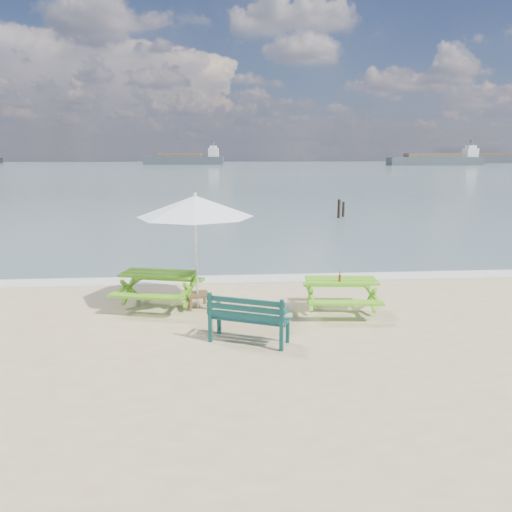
{
  "coord_description": "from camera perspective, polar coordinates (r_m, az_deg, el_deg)",
  "views": [
    {
      "loc": [
        -0.49,
        -9.12,
        3.56
      ],
      "look_at": [
        0.48,
        3.0,
        1.0
      ],
      "focal_mm": 35.0,
      "sensor_mm": 36.0,
      "label": 1
    }
  ],
  "objects": [
    {
      "name": "park_bench",
      "position": [
        9.54,
        -0.8,
        -8.2
      ],
      "size": [
        1.58,
        1.05,
        0.93
      ],
      "color": "#0E3D39",
      "rests_on": "ground"
    },
    {
      "name": "beer_bottle",
      "position": [
        11.11,
        9.54,
        -2.53
      ],
      "size": [
        0.06,
        0.06,
        0.23
      ],
      "color": "#8A5214",
      "rests_on": "picnic_table_right"
    },
    {
      "name": "picnic_table_right",
      "position": [
        11.43,
        9.65,
        -4.54
      ],
      "size": [
        1.73,
        1.89,
        0.75
      ],
      "color": "#64B91C",
      "rests_on": "ground"
    },
    {
      "name": "sea",
      "position": [
        94.19,
        -4.34,
        9.7
      ],
      "size": [
        300.0,
        300.0,
        0.0
      ],
      "primitive_type": "plane",
      "color": "slate",
      "rests_on": "ground"
    },
    {
      "name": "swimmer",
      "position": [
        28.22,
        -3.78,
        3.86
      ],
      "size": [
        0.73,
        0.59,
        1.75
      ],
      "color": "tan",
      "rests_on": "ground"
    },
    {
      "name": "foam_strip",
      "position": [
        14.18,
        -2.44,
        -2.63
      ],
      "size": [
        22.0,
        0.9,
        0.01
      ],
      "primitive_type": "cube",
      "color": "silver",
      "rests_on": "ground"
    },
    {
      "name": "side_table",
      "position": [
        11.68,
        -6.68,
        -5.02
      ],
      "size": [
        0.64,
        0.64,
        0.34
      ],
      "color": "brown",
      "rests_on": "ground"
    },
    {
      "name": "mooring_pilings",
      "position": [
        27.74,
        9.65,
        5.12
      ],
      "size": [
        0.56,
        0.76,
        1.22
      ],
      "color": "black",
      "rests_on": "ground"
    },
    {
      "name": "picnic_table_left",
      "position": [
        11.87,
        -11.0,
        -3.83
      ],
      "size": [
        2.11,
        2.24,
        0.81
      ],
      "color": "#58A118",
      "rests_on": "ground"
    },
    {
      "name": "cargo_ships",
      "position": [
        147.63,
        21.73,
        10.15
      ],
      "size": [
        138.82,
        30.57,
        4.4
      ],
      "color": "#3D4348",
      "rests_on": "ground"
    },
    {
      "name": "patio_umbrella",
      "position": [
        11.25,
        -6.95,
        5.67
      ],
      "size": [
        3.19,
        3.19,
        2.6
      ],
      "color": "silver",
      "rests_on": "ground"
    }
  ]
}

